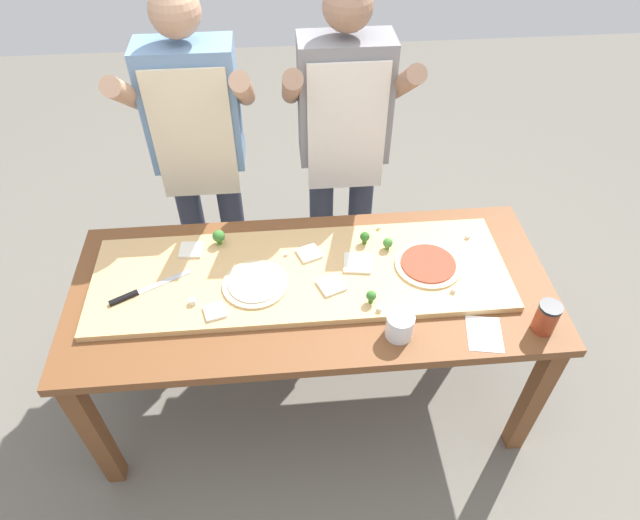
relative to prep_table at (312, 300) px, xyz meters
name	(u,v)px	position (x,y,z in m)	size (l,w,h in m)	color
ground_plane	(313,391)	(0.00, 0.00, -0.68)	(8.00, 8.00, 0.00)	#6B665B
prep_table	(312,300)	(0.00, 0.00, 0.00)	(1.88, 0.80, 0.77)	brown
cutting_board	(301,274)	(-0.04, 0.04, 0.11)	(1.63, 0.51, 0.03)	tan
chefs_knife	(139,292)	(-0.66, -0.01, 0.13)	(0.29, 0.17, 0.02)	#B7BABF
pizza_whole_white_garlic	(255,284)	(-0.22, -0.01, 0.13)	(0.25, 0.25, 0.02)	beige
pizza_whole_tomato_red	(428,264)	(0.47, 0.03, 0.13)	(0.27, 0.27, 0.02)	beige
pizza_slice_near_right	(215,312)	(-0.37, -0.14, 0.13)	(0.07, 0.07, 0.01)	silver
pizza_slice_far_left	(309,254)	(0.00, 0.14, 0.13)	(0.09, 0.09, 0.01)	silver
pizza_slice_far_right	(357,263)	(0.19, 0.07, 0.13)	(0.11, 0.11, 0.01)	silver
pizza_slice_near_left	(191,250)	(-0.48, 0.20, 0.13)	(0.09, 0.09, 0.01)	silver
pizza_slice_center	(331,285)	(0.07, -0.04, 0.13)	(0.09, 0.09, 0.01)	silver
broccoli_floret_front_mid	(371,296)	(0.21, -0.14, 0.16)	(0.04, 0.04, 0.06)	#3F7220
broccoli_floret_back_mid	(388,243)	(0.32, 0.15, 0.15)	(0.04, 0.04, 0.05)	#487A23
broccoli_floret_center_right	(219,237)	(-0.36, 0.24, 0.16)	(0.05, 0.05, 0.07)	#3F7220
broccoli_floret_center_left	(365,237)	(0.23, 0.19, 0.16)	(0.04, 0.04, 0.06)	#366618
cheese_crumble_a	(379,309)	(0.24, -0.18, 0.13)	(0.02, 0.02, 0.02)	silver
cheese_crumble_b	(379,228)	(0.31, 0.27, 0.13)	(0.01, 0.01, 0.01)	silver
cheese_crumble_c	(467,237)	(0.67, 0.18, 0.13)	(0.01, 0.01, 0.01)	silver
cheese_crumble_d	(192,302)	(-0.45, -0.09, 0.13)	(0.02, 0.02, 0.02)	silver
cheese_crumble_e	(454,290)	(0.53, -0.11, 0.13)	(0.02, 0.02, 0.02)	silver
cheese_crumble_f	(286,254)	(-0.09, 0.14, 0.13)	(0.01, 0.01, 0.01)	silver
flour_cup	(400,327)	(0.29, -0.27, 0.14)	(0.10, 0.10, 0.10)	white
sauce_jar	(546,317)	(0.82, -0.29, 0.16)	(0.08, 0.08, 0.13)	#99381E
recipe_note	(484,334)	(0.60, -0.30, 0.10)	(0.12, 0.16, 0.00)	white
cook_left	(198,144)	(-0.45, 0.69, 0.32)	(0.54, 0.39, 1.67)	#333847
cook_right	(344,137)	(0.20, 0.69, 0.32)	(0.54, 0.39, 1.67)	#333847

